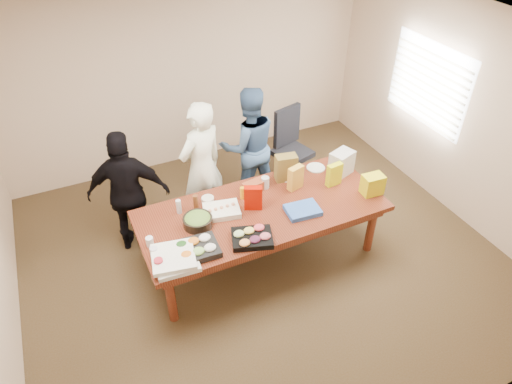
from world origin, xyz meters
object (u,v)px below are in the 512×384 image
salad_bowl (198,221)px  conference_table (262,233)px  person_right (249,146)px  sheet_cake (222,211)px  person_center (202,167)px  office_chair (293,150)px

salad_bowl → conference_table: bearing=-3.2°
person_right → sheet_cake: bearing=59.7°
person_right → salad_bowl: size_ratio=5.13×
salad_bowl → sheet_cake: bearing=14.4°
conference_table → person_center: size_ratio=1.60×
conference_table → sheet_cake: bearing=164.7°
person_center → person_right: 0.81m
conference_table → office_chair: bearing=48.7°
person_center → person_right: person_center is taller
person_center → person_right: bearing=178.9°
office_chair → sheet_cake: size_ratio=2.71×
person_center → salad_bowl: size_ratio=5.44×
person_center → office_chair: bearing=171.2°
office_chair → conference_table: bearing=-146.7°
conference_table → person_center: person_center is taller
conference_table → sheet_cake: 0.61m
conference_table → person_right: bearing=72.6°
person_right → salad_bowl: (-1.12, -1.14, -0.02)m
office_chair → person_center: (-1.47, -0.33, 0.34)m
person_center → sheet_cake: (-0.05, -0.77, -0.09)m
conference_table → sheet_cake: sheet_cake is taller
sheet_cake → salad_bowl: (-0.31, -0.08, 0.02)m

